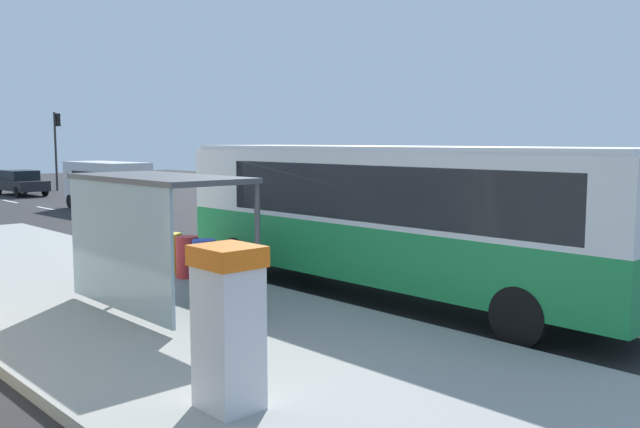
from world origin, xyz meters
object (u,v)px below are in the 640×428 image
(recycling_bin_blue, at_px, (204,261))
(recycling_bin_red, at_px, (187,257))
(bus, at_px, (391,211))
(ticket_machine, at_px, (228,326))
(bus_shelter, at_px, (144,208))
(sedan_near, at_px, (21,182))
(white_van, at_px, (107,182))
(traffic_light_near_side, at_px, (57,139))
(recycling_bin_green, at_px, (222,265))
(recycling_bin_yellow, at_px, (172,253))

(recycling_bin_blue, distance_m, recycling_bin_red, 0.70)
(bus, bearing_deg, ticket_machine, -154.36)
(bus, xyz_separation_m, recycling_bin_red, (-2.49, 4.03, -1.19))
(recycling_bin_red, xyz_separation_m, bus_shelter, (-2.21, -2.13, 1.44))
(bus, distance_m, sedan_near, 33.78)
(white_van, xyz_separation_m, traffic_light_near_side, (3.30, 14.17, 2.10))
(sedan_near, height_order, recycling_bin_green, sedan_near)
(recycling_bin_yellow, height_order, bus_shelter, bus_shelter)
(bus, relative_size, ticket_machine, 5.69)
(recycling_bin_yellow, bearing_deg, recycling_bin_red, -90.00)
(recycling_bin_green, xyz_separation_m, recycling_bin_red, (0.00, 1.40, 0.00))
(ticket_machine, relative_size, recycling_bin_green, 2.04)
(bus, bearing_deg, traffic_light_near_side, 78.59)
(traffic_light_near_side, distance_m, bus_shelter, 35.90)
(recycling_bin_green, xyz_separation_m, recycling_bin_yellow, (0.00, 2.10, 0.00))
(ticket_machine, bearing_deg, bus_shelter, 72.15)
(recycling_bin_yellow, distance_m, bus_shelter, 3.87)
(sedan_near, xyz_separation_m, ticket_machine, (-10.29, -36.54, 0.38))
(recycling_bin_yellow, bearing_deg, traffic_light_near_side, 72.63)
(traffic_light_near_side, bearing_deg, recycling_bin_green, -106.33)
(ticket_machine, bearing_deg, recycling_bin_yellow, 63.90)
(sedan_near, relative_size, ticket_machine, 2.30)
(white_van, xyz_separation_m, recycling_bin_yellow, (-6.40, -16.84, -0.69))
(recycling_bin_blue, distance_m, recycling_bin_yellow, 1.40)
(recycling_bin_blue, distance_m, traffic_light_near_side, 33.94)
(sedan_near, bearing_deg, traffic_light_near_side, 34.66)
(recycling_bin_green, xyz_separation_m, traffic_light_near_side, (9.70, 33.10, 2.78))
(recycling_bin_green, bearing_deg, recycling_bin_yellow, 90.00)
(ticket_machine, height_order, traffic_light_near_side, traffic_light_near_side)
(traffic_light_near_side, bearing_deg, recycling_bin_blue, -106.66)
(sedan_near, distance_m, recycling_bin_blue, 30.88)
(sedan_near, bearing_deg, recycling_bin_yellow, -102.72)
(ticket_machine, bearing_deg, recycling_bin_green, 56.10)
(ticket_machine, xyz_separation_m, recycling_bin_green, (3.79, 5.65, -0.52))
(recycling_bin_green, height_order, bus_shelter, bus_shelter)
(bus, xyz_separation_m, sedan_near, (4.01, 33.52, -1.05))
(bus, height_order, traffic_light_near_side, traffic_light_near_side)
(traffic_light_near_side, bearing_deg, ticket_machine, -109.20)
(sedan_near, relative_size, recycling_bin_green, 4.69)
(recycling_bin_red, bearing_deg, sedan_near, 77.57)
(ticket_machine, bearing_deg, white_van, 67.48)
(recycling_bin_green, bearing_deg, recycling_bin_red, 90.00)
(sedan_near, height_order, traffic_light_near_side, traffic_light_near_side)
(recycling_bin_blue, xyz_separation_m, bus_shelter, (-2.21, -1.43, 1.44))
(traffic_light_near_side, bearing_deg, recycling_bin_yellow, -107.37)
(ticket_machine, distance_m, recycling_bin_blue, 7.41)
(bus, distance_m, bus_shelter, 5.08)
(bus, height_order, recycling_bin_yellow, bus)
(recycling_bin_green, distance_m, bus_shelter, 2.74)
(recycling_bin_blue, relative_size, bus_shelter, 0.24)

